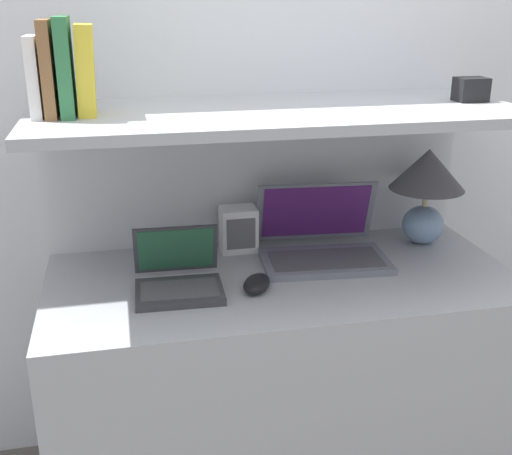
{
  "coord_description": "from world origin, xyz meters",
  "views": [
    {
      "loc": [
        -0.43,
        -1.33,
        1.49
      ],
      "look_at": [
        -0.08,
        0.31,
        0.89
      ],
      "focal_mm": 45.0,
      "sensor_mm": 36.0,
      "label": 1
    }
  ],
  "objects_px": {
    "laptop_large": "(322,244)",
    "book_yellow": "(86,70)",
    "router_box": "(238,229)",
    "shelf_gadget": "(471,89)",
    "computer_mouse": "(257,284)",
    "book_green": "(65,67)",
    "laptop_small": "(178,278)",
    "book_white": "(35,77)",
    "table_lamp": "(427,182)",
    "book_brown": "(49,69)"
  },
  "relations": [
    {
      "from": "laptop_small",
      "to": "router_box",
      "type": "bearing_deg",
      "value": 50.08
    },
    {
      "from": "laptop_small",
      "to": "router_box",
      "type": "height_order",
      "value": "laptop_small"
    },
    {
      "from": "router_box",
      "to": "shelf_gadget",
      "type": "distance_m",
      "value": 0.81
    },
    {
      "from": "shelf_gadget",
      "to": "laptop_large",
      "type": "bearing_deg",
      "value": 175.5
    },
    {
      "from": "router_box",
      "to": "book_white",
      "type": "distance_m",
      "value": 0.75
    },
    {
      "from": "table_lamp",
      "to": "book_white",
      "type": "bearing_deg",
      "value": -175.31
    },
    {
      "from": "computer_mouse",
      "to": "book_green",
      "type": "height_order",
      "value": "book_green"
    },
    {
      "from": "router_box",
      "to": "book_yellow",
      "type": "xyz_separation_m",
      "value": [
        -0.42,
        -0.16,
        0.51
      ]
    },
    {
      "from": "computer_mouse",
      "to": "router_box",
      "type": "xyz_separation_m",
      "value": [
        0.01,
        0.3,
        0.05
      ]
    },
    {
      "from": "table_lamp",
      "to": "book_green",
      "type": "bearing_deg",
      "value": -174.98
    },
    {
      "from": "book_brown",
      "to": "shelf_gadget",
      "type": "bearing_deg",
      "value": -0.0
    },
    {
      "from": "laptop_large",
      "to": "router_box",
      "type": "distance_m",
      "value": 0.27
    },
    {
      "from": "router_box",
      "to": "book_white",
      "type": "height_order",
      "value": "book_white"
    },
    {
      "from": "laptop_small",
      "to": "book_yellow",
      "type": "xyz_separation_m",
      "value": [
        -0.2,
        0.1,
        0.55
      ]
    },
    {
      "from": "laptop_large",
      "to": "book_white",
      "type": "distance_m",
      "value": 0.94
    },
    {
      "from": "laptop_small",
      "to": "book_yellow",
      "type": "relative_size",
      "value": 1.08
    },
    {
      "from": "laptop_small",
      "to": "router_box",
      "type": "xyz_separation_m",
      "value": [
        0.22,
        0.26,
        0.03
      ]
    },
    {
      "from": "book_yellow",
      "to": "shelf_gadget",
      "type": "height_order",
      "value": "book_yellow"
    },
    {
      "from": "book_white",
      "to": "book_brown",
      "type": "height_order",
      "value": "book_brown"
    },
    {
      "from": "book_white",
      "to": "table_lamp",
      "type": "bearing_deg",
      "value": 4.69
    },
    {
      "from": "computer_mouse",
      "to": "book_yellow",
      "type": "xyz_separation_m",
      "value": [
        -0.41,
        0.15,
        0.56
      ]
    },
    {
      "from": "laptop_large",
      "to": "book_yellow",
      "type": "height_order",
      "value": "book_yellow"
    },
    {
      "from": "table_lamp",
      "to": "book_brown",
      "type": "distance_m",
      "value": 1.17
    },
    {
      "from": "computer_mouse",
      "to": "book_brown",
      "type": "relative_size",
      "value": 0.57
    },
    {
      "from": "book_white",
      "to": "book_yellow",
      "type": "relative_size",
      "value": 0.88
    },
    {
      "from": "router_box",
      "to": "book_white",
      "type": "xyz_separation_m",
      "value": [
        -0.54,
        -0.16,
        0.5
      ]
    },
    {
      "from": "book_brown",
      "to": "book_yellow",
      "type": "xyz_separation_m",
      "value": [
        0.09,
        0.0,
        -0.01
      ]
    },
    {
      "from": "laptop_large",
      "to": "shelf_gadget",
      "type": "distance_m",
      "value": 0.63
    },
    {
      "from": "book_brown",
      "to": "book_green",
      "type": "xyz_separation_m",
      "value": [
        0.04,
        0.0,
        0.0
      ]
    },
    {
      "from": "book_white",
      "to": "book_green",
      "type": "bearing_deg",
      "value": -0.0
    },
    {
      "from": "laptop_large",
      "to": "laptop_small",
      "type": "xyz_separation_m",
      "value": [
        -0.45,
        -0.14,
        -0.01
      ]
    },
    {
      "from": "book_brown",
      "to": "laptop_large",
      "type": "bearing_deg",
      "value": 2.58
    },
    {
      "from": "book_yellow",
      "to": "book_brown",
      "type": "bearing_deg",
      "value": 180.0
    },
    {
      "from": "book_green",
      "to": "book_yellow",
      "type": "xyz_separation_m",
      "value": [
        0.05,
        0.0,
        -0.01
      ]
    },
    {
      "from": "computer_mouse",
      "to": "book_yellow",
      "type": "distance_m",
      "value": 0.71
    },
    {
      "from": "table_lamp",
      "to": "laptop_large",
      "type": "bearing_deg",
      "value": -170.57
    },
    {
      "from": "book_white",
      "to": "shelf_gadget",
      "type": "xyz_separation_m",
      "value": [
        1.2,
        -0.0,
        -0.07
      ]
    },
    {
      "from": "laptop_large",
      "to": "book_white",
      "type": "height_order",
      "value": "book_white"
    },
    {
      "from": "router_box",
      "to": "computer_mouse",
      "type": "bearing_deg",
      "value": -91.39
    },
    {
      "from": "table_lamp",
      "to": "laptop_large",
      "type": "height_order",
      "value": "table_lamp"
    },
    {
      "from": "book_white",
      "to": "book_yellow",
      "type": "distance_m",
      "value": 0.12
    },
    {
      "from": "book_green",
      "to": "computer_mouse",
      "type": "bearing_deg",
      "value": -17.81
    },
    {
      "from": "table_lamp",
      "to": "book_green",
      "type": "xyz_separation_m",
      "value": [
        -1.06,
        -0.09,
        0.39
      ]
    },
    {
      "from": "book_white",
      "to": "book_green",
      "type": "distance_m",
      "value": 0.08
    },
    {
      "from": "computer_mouse",
      "to": "book_yellow",
      "type": "relative_size",
      "value": 0.59
    },
    {
      "from": "book_brown",
      "to": "computer_mouse",
      "type": "bearing_deg",
      "value": -16.45
    },
    {
      "from": "laptop_large",
      "to": "book_green",
      "type": "height_order",
      "value": "book_green"
    },
    {
      "from": "table_lamp",
      "to": "laptop_small",
      "type": "height_order",
      "value": "table_lamp"
    },
    {
      "from": "router_box",
      "to": "book_green",
      "type": "distance_m",
      "value": 0.72
    },
    {
      "from": "router_box",
      "to": "book_brown",
      "type": "height_order",
      "value": "book_brown"
    }
  ]
}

